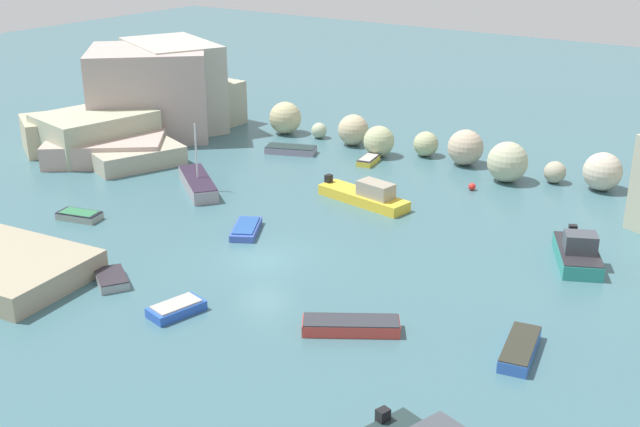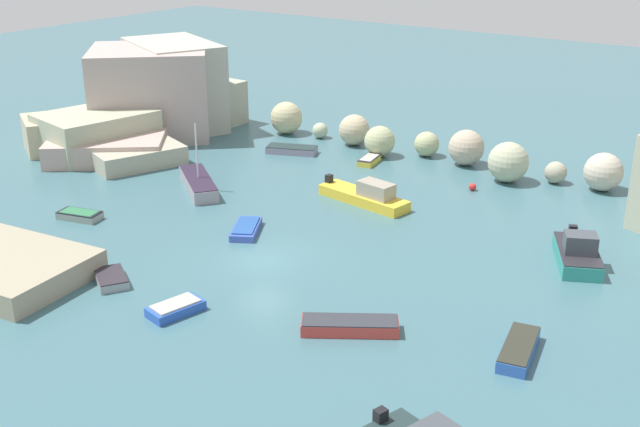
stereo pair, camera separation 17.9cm
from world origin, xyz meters
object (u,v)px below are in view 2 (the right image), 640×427
at_px(stone_dock, 6,268).
at_px(moored_boat_1, 367,195).
at_px(moored_boat_4, 80,215).
at_px(moored_boat_5, 246,229).
at_px(moored_boat_3, 350,326).
at_px(moored_boat_6, 578,253).
at_px(moored_boat_7, 176,308).
at_px(channel_buoy, 473,187).
at_px(moored_boat_8, 519,349).
at_px(moored_boat_2, 111,279).
at_px(moored_boat_0, 198,183).
at_px(moored_boat_11, 369,160).
at_px(moored_boat_9, 292,150).

relative_size(stone_dock, moored_boat_1, 1.20).
relative_size(moored_boat_1, moored_boat_4, 2.30).
xyz_separation_m(moored_boat_4, moored_boat_5, (9.46, 4.07, -0.03)).
bearing_deg(moored_boat_5, stone_dock, -56.20).
height_order(moored_boat_3, moored_boat_4, moored_boat_3).
xyz_separation_m(moored_boat_6, moored_boat_7, (-13.31, -15.87, -0.35)).
height_order(stone_dock, moored_boat_7, stone_dock).
relative_size(channel_buoy, moored_boat_3, 0.11).
bearing_deg(moored_boat_8, stone_dock, 96.93).
distance_m(moored_boat_2, moored_boat_6, 23.84).
bearing_deg(moored_boat_4, moored_boat_7, -36.67).
xyz_separation_m(moored_boat_4, moored_boat_6, (26.33, 10.67, 0.36)).
xyz_separation_m(moored_boat_0, moored_boat_6, (24.10, 2.79, 0.16)).
xyz_separation_m(channel_buoy, moored_boat_11, (-8.58, 1.05, 0.01)).
relative_size(moored_boat_2, moored_boat_7, 0.99).
distance_m(moored_boat_0, moored_boat_3, 20.79).
distance_m(moored_boat_6, moored_boat_8, 10.40).
bearing_deg(moored_boat_7, moored_boat_9, -142.55).
relative_size(moored_boat_5, moored_boat_9, 0.84).
bearing_deg(moored_boat_9, moored_boat_4, 60.85).
xyz_separation_m(channel_buoy, moored_boat_0, (-14.77, -10.19, 0.21)).
height_order(moored_boat_1, moored_boat_4, moored_boat_1).
xyz_separation_m(moored_boat_1, moored_boat_9, (-10.31, 5.98, -0.27)).
bearing_deg(moored_boat_5, moored_boat_1, 129.15).
distance_m(moored_boat_3, moored_boat_7, 8.10).
bearing_deg(moored_boat_7, moored_boat_2, -82.51).
bearing_deg(moored_boat_7, moored_boat_6, 152.64).
height_order(channel_buoy, moored_boat_9, moored_boat_9).
xyz_separation_m(moored_boat_8, moored_boat_11, (-18.89, 18.80, -0.04)).
xyz_separation_m(moored_boat_2, moored_boat_9, (-5.87, 22.74, 0.03)).
bearing_deg(channel_buoy, moored_boat_1, -125.83).
xyz_separation_m(moored_boat_2, moored_boat_3, (12.32, 2.72, 0.06)).
distance_m(moored_boat_4, moored_boat_9, 18.12).
bearing_deg(moored_boat_5, moored_boat_4, -95.87).
height_order(moored_boat_6, moored_boat_11, moored_boat_6).
bearing_deg(moored_boat_4, moored_boat_9, 67.85).
relative_size(moored_boat_4, moored_boat_7, 1.02).
bearing_deg(moored_boat_4, moored_boat_8, -14.21).
height_order(moored_boat_8, moored_boat_9, moored_boat_8).
bearing_deg(moored_boat_0, moored_boat_1, 58.38).
distance_m(moored_boat_0, moored_boat_7, 16.96).
relative_size(stone_dock, moored_boat_11, 3.25).
height_order(moored_boat_3, moored_boat_7, moored_boat_3).
relative_size(moored_boat_7, moored_boat_9, 0.69).
bearing_deg(moored_boat_8, moored_boat_11, 33.93).
bearing_deg(moored_boat_8, channel_buoy, 18.94).
height_order(stone_dock, moored_boat_2, stone_dock).
relative_size(channel_buoy, moored_boat_9, 0.12).
height_order(moored_boat_2, moored_boat_3, moored_boat_3).
bearing_deg(moored_boat_3, stone_dock, 164.69).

